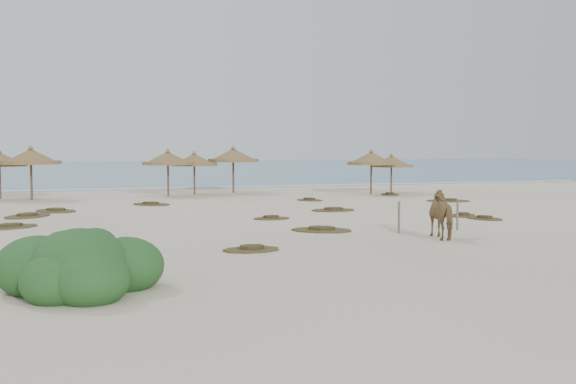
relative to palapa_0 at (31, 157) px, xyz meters
name	(u,v)px	position (x,y,z in m)	size (l,w,h in m)	color
ground	(300,230)	(10.55, -17.61, -2.47)	(160.00, 160.00, 0.00)	beige
ocean	(140,168)	(10.55, 57.39, -2.46)	(200.00, 100.00, 0.01)	#285679
foam_line	(191,188)	(10.55, 8.39, -2.46)	(70.00, 0.60, 0.01)	silver
palapa_0	(31,157)	(0.00, 0.00, 0.00)	(3.50, 3.50, 3.18)	brown
palapa_2	(168,159)	(7.96, 0.81, -0.15)	(3.62, 3.62, 2.98)	brown
palapa_3	(194,160)	(9.77, 1.79, -0.27)	(3.81, 3.81, 2.84)	brown
palapa_4	(233,156)	(12.46, 2.21, 0.00)	(3.40, 3.40, 3.18)	brown
palapa_5	(371,159)	(20.65, -1.94, -0.18)	(3.41, 3.41, 2.95)	brown
palapa_6	(391,162)	(22.60, -0.92, -0.40)	(3.36, 3.36, 2.66)	brown
horse	(445,214)	(14.50, -21.08, -1.66)	(0.87, 1.91, 1.61)	olive
fence_post_near	(399,218)	(13.60, -19.54, -1.90)	(0.09, 0.09, 1.13)	#6F6653
fence_post_far	(457,215)	(16.08, -19.36, -1.91)	(0.08, 0.08, 1.11)	#6F6653
bush	(81,268)	(2.92, -25.89, -1.95)	(3.52, 3.10, 1.58)	#2B6029
scrub_0	(10,226)	(0.26, -13.66, -2.42)	(2.52, 2.23, 0.16)	brown
scrub_1	(28,216)	(0.57, -9.72, -2.42)	(2.65, 2.91, 0.16)	brown
scrub_2	(271,218)	(10.54, -13.82, -2.42)	(1.61, 1.08, 0.16)	brown
scrub_3	(333,210)	(14.36, -11.26, -2.42)	(2.24, 1.51, 0.16)	brown
scrub_4	(463,215)	(18.96, -15.24, -2.42)	(1.91, 1.86, 0.16)	brown
scrub_5	(448,200)	(22.52, -8.17, -2.42)	(2.83, 2.30, 0.16)	brown
scrub_6	(56,211)	(1.65, -7.67, -2.42)	(2.62, 2.79, 0.16)	brown
scrub_7	(309,200)	(15.23, -5.36, -2.42)	(1.83, 2.02, 0.16)	brown
scrub_9	(322,230)	(11.23, -18.07, -2.42)	(2.68, 2.38, 0.16)	brown
scrub_10	(390,194)	(21.56, -2.87, -2.42)	(1.63, 2.02, 0.16)	brown
scrub_11	(252,249)	(7.69, -21.64, -2.42)	(1.76, 1.16, 0.16)	brown
scrub_12	(485,218)	(19.15, -16.60, -2.42)	(1.56, 1.89, 0.16)	brown
scrub_13	(151,204)	(6.30, -5.42, -2.42)	(2.59, 2.62, 0.16)	brown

